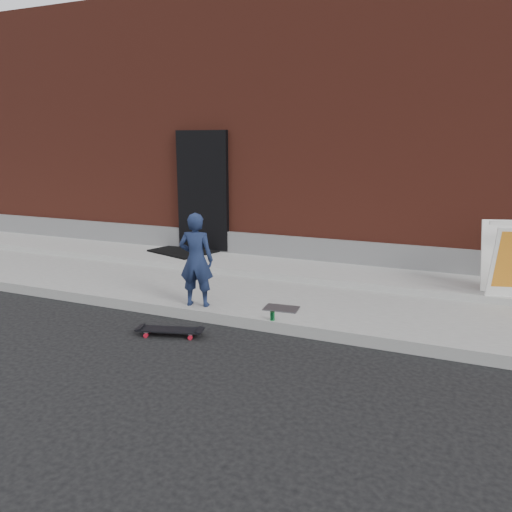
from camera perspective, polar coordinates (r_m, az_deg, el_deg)
The scene contains 10 objects.
ground at distance 6.24m, azimuth 2.25°, elevation -8.85°, with size 80.00×80.00×0.00m, color black.
sidewalk at distance 7.56m, azimuth 6.26°, elevation -4.38°, with size 20.00×3.00×0.15m, color gray.
apron at distance 8.36m, azimuth 8.05°, elevation -1.85°, with size 20.00×1.20×0.10m, color #979792.
building at distance 12.59m, azimuth 13.92°, elevation 13.39°, with size 20.00×8.10×5.00m.
child at distance 6.67m, azimuth -6.85°, elevation -0.44°, with size 0.46×0.30×1.27m, color #192548.
skateboard at distance 6.23m, azimuth -9.82°, elevation -8.36°, with size 0.82×0.41×0.09m.
pizza_sign at distance 7.60m, azimuth 27.06°, elevation -0.31°, with size 0.77×0.85×1.02m.
soda_can at distance 6.23m, azimuth 1.89°, elevation -6.87°, with size 0.06×0.06×0.11m, color #1A863F.
doormat at distance 9.69m, azimuth -8.34°, elevation 0.58°, with size 1.10×0.89×0.03m, color black.
utility_plate at distance 6.66m, azimuth 2.92°, elevation -5.99°, with size 0.45×0.29×0.01m, color #4D4D52.
Camera 1 is at (2.02, -5.43, 2.31)m, focal length 35.00 mm.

